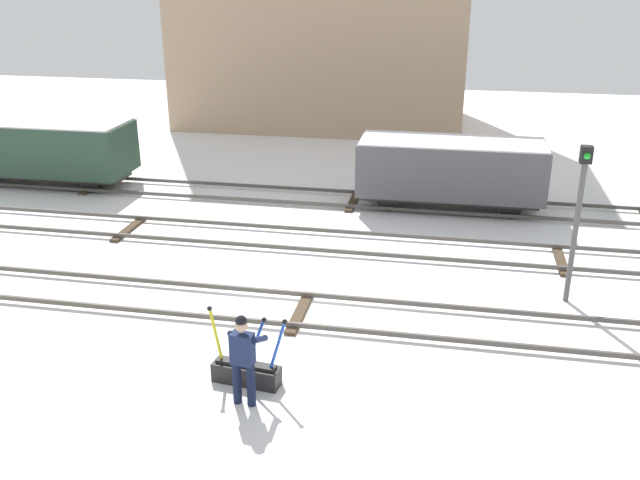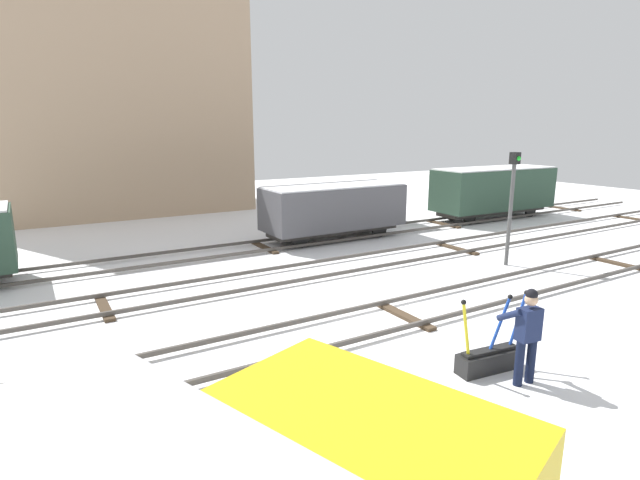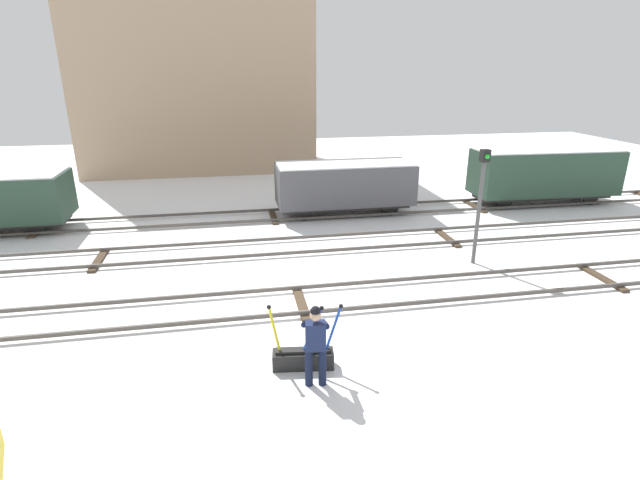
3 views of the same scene
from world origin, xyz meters
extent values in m
plane|color=white|center=(0.00, 0.00, 0.00)|extent=(60.00, 60.00, 0.00)
cube|color=#4C4742|center=(0.00, -0.72, 0.13)|extent=(44.00, 0.07, 0.10)
cube|color=#4C4742|center=(0.00, 0.72, 0.13)|extent=(44.00, 0.07, 0.10)
cube|color=#423323|center=(0.00, 0.00, 0.04)|extent=(0.24, 1.94, 0.08)
cube|color=#423323|center=(8.80, 0.00, 0.04)|extent=(0.24, 1.94, 0.08)
cube|color=#4C4742|center=(0.00, 3.35, 0.13)|extent=(44.00, 0.07, 0.10)
cube|color=#4C4742|center=(0.00, 4.79, 0.13)|extent=(44.00, 0.07, 0.10)
cube|color=#423323|center=(-5.87, 4.07, 0.04)|extent=(0.24, 1.94, 0.08)
cube|color=#423323|center=(5.87, 4.07, 0.04)|extent=(0.24, 1.94, 0.08)
cube|color=#4C4742|center=(0.00, 7.00, 0.13)|extent=(44.00, 0.07, 0.10)
cube|color=#4C4742|center=(0.00, 8.44, 0.13)|extent=(44.00, 0.07, 0.10)
cube|color=#423323|center=(-8.80, 7.72, 0.04)|extent=(0.24, 1.94, 0.08)
cube|color=#423323|center=(0.00, 7.72, 0.04)|extent=(0.24, 1.94, 0.08)
cube|color=#423323|center=(8.80, 7.72, 0.04)|extent=(0.24, 1.94, 0.08)
cube|color=black|center=(-0.37, -2.77, 0.18)|extent=(1.27, 0.51, 0.36)
cube|color=black|center=(-0.37, -2.77, 0.39)|extent=(1.13, 0.33, 0.06)
cylinder|color=yellow|center=(-0.92, -2.71, 0.88)|extent=(0.25, 0.09, 1.04)
sphere|color=black|center=(-1.01, -2.69, 1.39)|extent=(0.09, 0.09, 0.09)
cylinder|color=#1E47B7|center=(-0.18, -2.80, 0.85)|extent=(0.43, 0.11, 1.00)
sphere|color=black|center=(0.01, -2.82, 1.34)|extent=(0.09, 0.09, 0.09)
cylinder|color=#1E47B7|center=(0.24, -2.85, 0.86)|extent=(0.35, 0.10, 1.02)
sphere|color=black|center=(0.39, -2.87, 1.37)|extent=(0.09, 0.09, 0.09)
cylinder|color=#111831|center=(-0.34, -3.38, 0.40)|extent=(0.15, 0.15, 0.80)
cylinder|color=#111831|center=(-0.09, -3.41, 0.40)|extent=(0.15, 0.15, 0.80)
cube|color=#192347|center=(-0.21, -3.40, 1.08)|extent=(0.41, 0.28, 0.56)
sphere|color=tan|center=(-0.21, -3.40, 1.51)|extent=(0.22, 0.22, 0.22)
sphere|color=black|center=(-0.21, -3.40, 1.60)|extent=(0.19, 0.19, 0.19)
cylinder|color=#192347|center=(-0.39, -3.14, 1.19)|extent=(0.17, 0.52, 0.36)
cylinder|color=#192347|center=(0.02, -3.18, 1.16)|extent=(0.17, 0.54, 0.31)
cylinder|color=#4C4C4C|center=(5.71, 1.78, 1.59)|extent=(0.12, 0.12, 3.19)
cube|color=black|center=(5.71, 1.78, 3.37)|extent=(0.24, 0.24, 0.36)
sphere|color=green|center=(5.71, 1.65, 3.37)|extent=(0.14, 0.14, 0.14)
cube|color=tan|center=(-3.16, 19.60, 6.26)|extent=(12.88, 6.94, 12.53)
cube|color=#2D2B28|center=(11.97, 7.72, 0.40)|extent=(5.99, 1.44, 0.20)
cube|color=#284233|center=(11.97, 7.72, 1.44)|extent=(6.33, 2.27, 1.88)
cube|color=white|center=(11.97, 7.72, 2.41)|extent=(6.20, 2.18, 0.06)
cylinder|color=black|center=(9.91, 7.22, 0.35)|extent=(0.70, 0.12, 0.70)
cylinder|color=black|center=(9.95, 8.35, 0.35)|extent=(0.70, 0.12, 0.70)
cylinder|color=black|center=(13.98, 7.08, 0.35)|extent=(0.70, 0.12, 0.70)
cylinder|color=black|center=(14.02, 8.21, 0.35)|extent=(0.70, 0.12, 0.70)
cube|color=#2D2B28|center=(2.96, 7.72, 0.40)|extent=(5.27, 1.27, 0.20)
cube|color=#4C4C51|center=(2.96, 7.72, 1.29)|extent=(5.56, 2.09, 1.58)
cube|color=white|center=(2.96, 7.72, 2.11)|extent=(5.44, 2.01, 0.06)
cylinder|color=black|center=(1.16, 7.14, 0.35)|extent=(0.70, 0.11, 0.70)
cylinder|color=black|center=(1.15, 8.27, 0.35)|extent=(0.70, 0.11, 0.70)
cylinder|color=black|center=(4.76, 7.17, 0.35)|extent=(0.70, 0.11, 0.70)
cylinder|color=black|center=(4.75, 8.29, 0.35)|extent=(0.70, 0.11, 0.70)
cylinder|color=black|center=(-8.70, 7.13, 0.35)|extent=(0.70, 0.11, 0.70)
cylinder|color=black|center=(-8.71, 8.33, 0.35)|extent=(0.70, 0.11, 0.70)
camera|label=1|loc=(3.00, -13.15, 7.04)|focal=39.40mm
camera|label=2|loc=(-7.10, -8.22, 4.25)|focal=27.66mm
camera|label=3|loc=(-1.57, -11.19, 5.82)|focal=27.25mm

